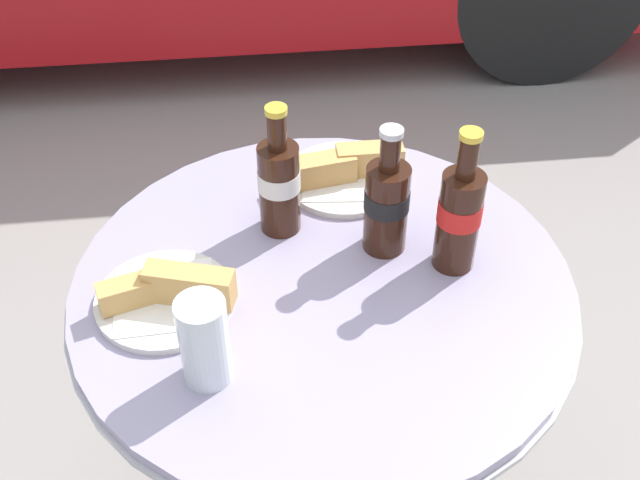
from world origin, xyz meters
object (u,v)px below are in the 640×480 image
drinking_glass (205,344)px  lunch_plate_far (344,172)px  cola_bottle_center (459,215)px  cola_bottle_right (387,203)px  lunch_plate_near (167,294)px  bistro_table (323,329)px  cola_bottle_left (279,183)px

drinking_glass → lunch_plate_far: (0.25, 0.41, -0.04)m
cola_bottle_center → drinking_glass: cola_bottle_center is taller
cola_bottle_right → lunch_plate_near: 0.37m
drinking_glass → lunch_plate_near: bearing=112.4°
cola_bottle_right → lunch_plate_far: (-0.04, 0.18, -0.07)m
bistro_table → cola_bottle_right: size_ratio=3.53×
cola_bottle_left → cola_bottle_center: (0.27, -0.12, 0.01)m
bistro_table → cola_bottle_center: size_ratio=3.20×
cola_bottle_left → drinking_glass: size_ratio=1.67×
cola_bottle_left → drinking_glass: (-0.12, -0.30, -0.03)m
cola_bottle_center → lunch_plate_near: size_ratio=1.15×
cola_bottle_left → cola_bottle_right: (0.16, -0.07, -0.00)m
cola_bottle_center → lunch_plate_near: bearing=-174.7°
bistro_table → drinking_glass: 0.30m
bistro_table → lunch_plate_far: 0.29m
lunch_plate_near → lunch_plate_far: lunch_plate_near is taller
cola_bottle_left → lunch_plate_far: cola_bottle_left is taller
cola_bottle_left → drinking_glass: bearing=-112.1°
cola_bottle_center → drinking_glass: (-0.39, -0.18, -0.03)m
cola_bottle_right → drinking_glass: (-0.29, -0.24, -0.03)m
cola_bottle_center → bistro_table: bearing=-175.2°
drinking_glass → lunch_plate_far: size_ratio=0.63×
cola_bottle_right → drinking_glass: size_ratio=1.62×
lunch_plate_near → cola_bottle_center: bearing=5.3°
bistro_table → cola_bottle_center: 0.30m
bistro_table → cola_bottle_left: (-0.05, 0.14, 0.20)m
bistro_table → cola_bottle_left: bearing=111.8°
bistro_table → cola_bottle_center: (0.21, 0.02, 0.21)m
bistro_table → cola_bottle_left: size_ratio=3.42×
cola_bottle_right → lunch_plate_far: cola_bottle_right is taller
cola_bottle_right → lunch_plate_near: cola_bottle_right is taller
drinking_glass → cola_bottle_right: bearing=39.6°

